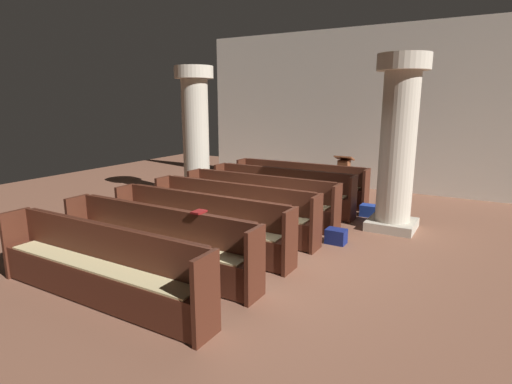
{
  "coord_description": "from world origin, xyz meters",
  "views": [
    {
      "loc": [
        3.28,
        -5.67,
        2.5
      ],
      "look_at": [
        -0.63,
        1.07,
        0.75
      ],
      "focal_mm": 28.56,
      "sensor_mm": 36.0,
      "label": 1
    }
  ],
  "objects_px": {
    "pew_row_6": "(98,263)",
    "kneeler_box_blue": "(370,211)",
    "pew_row_4": "(199,222)",
    "pew_row_5": "(156,240)",
    "lectern": "(343,179)",
    "pew_row_3": "(233,209)",
    "pillar_far_side": "(196,131)",
    "kneeler_box_navy": "(336,236)",
    "pew_row_0": "(299,181)",
    "pew_row_2": "(259,198)",
    "pew_row_1": "(281,189)",
    "pillar_aisle_side": "(398,141)",
    "hymn_book": "(199,212)"
  },
  "relations": [
    {
      "from": "pew_row_3",
      "to": "pillar_far_side",
      "type": "relative_size",
      "value": 1.03
    },
    {
      "from": "pew_row_6",
      "to": "kneeler_box_blue",
      "type": "relative_size",
      "value": 8.1
    },
    {
      "from": "lectern",
      "to": "pew_row_4",
      "type": "bearing_deg",
      "value": -97.92
    },
    {
      "from": "pillar_aisle_side",
      "to": "pew_row_3",
      "type": "bearing_deg",
      "value": -143.43
    },
    {
      "from": "pillar_aisle_side",
      "to": "hymn_book",
      "type": "bearing_deg",
      "value": -116.75
    },
    {
      "from": "pew_row_0",
      "to": "pew_row_1",
      "type": "relative_size",
      "value": 1.0
    },
    {
      "from": "pew_row_3",
      "to": "kneeler_box_navy",
      "type": "bearing_deg",
      "value": 15.04
    },
    {
      "from": "pew_row_4",
      "to": "lectern",
      "type": "distance_m",
      "value": 5.38
    },
    {
      "from": "pew_row_2",
      "to": "hymn_book",
      "type": "height_order",
      "value": "hymn_book"
    },
    {
      "from": "pew_row_3",
      "to": "pillar_aisle_side",
      "type": "bearing_deg",
      "value": 36.57
    },
    {
      "from": "kneeler_box_blue",
      "to": "lectern",
      "type": "bearing_deg",
      "value": 124.78
    },
    {
      "from": "lectern",
      "to": "pew_row_2",
      "type": "bearing_deg",
      "value": -102.71
    },
    {
      "from": "pew_row_3",
      "to": "lectern",
      "type": "relative_size",
      "value": 3.19
    },
    {
      "from": "kneeler_box_navy",
      "to": "pillar_far_side",
      "type": "bearing_deg",
      "value": 159.84
    },
    {
      "from": "pew_row_1",
      "to": "kneeler_box_blue",
      "type": "distance_m",
      "value": 2.05
    },
    {
      "from": "pew_row_6",
      "to": "hymn_book",
      "type": "relative_size",
      "value": 16.51
    },
    {
      "from": "pew_row_3",
      "to": "pillar_far_side",
      "type": "height_order",
      "value": "pillar_far_side"
    },
    {
      "from": "pew_row_0",
      "to": "pew_row_6",
      "type": "xyz_separation_m",
      "value": [
        0.0,
        -6.13,
        0.0
      ]
    },
    {
      "from": "kneeler_box_navy",
      "to": "pillar_aisle_side",
      "type": "bearing_deg",
      "value": 64.1
    },
    {
      "from": "pillar_far_side",
      "to": "hymn_book",
      "type": "distance_m",
      "value": 5.13
    },
    {
      "from": "pillar_aisle_side",
      "to": "kneeler_box_navy",
      "type": "height_order",
      "value": "pillar_aisle_side"
    },
    {
      "from": "kneeler_box_blue",
      "to": "pew_row_4",
      "type": "bearing_deg",
      "value": -118.52
    },
    {
      "from": "pew_row_1",
      "to": "lectern",
      "type": "height_order",
      "value": "lectern"
    },
    {
      "from": "pew_row_2",
      "to": "kneeler_box_blue",
      "type": "bearing_deg",
      "value": 38.39
    },
    {
      "from": "pew_row_1",
      "to": "pew_row_2",
      "type": "distance_m",
      "value": 1.02
    },
    {
      "from": "pew_row_4",
      "to": "kneeler_box_navy",
      "type": "relative_size",
      "value": 9.82
    },
    {
      "from": "pew_row_2",
      "to": "hymn_book",
      "type": "bearing_deg",
      "value": -77.01
    },
    {
      "from": "pew_row_0",
      "to": "pew_row_2",
      "type": "bearing_deg",
      "value": -90.0
    },
    {
      "from": "pew_row_4",
      "to": "pillar_far_side",
      "type": "height_order",
      "value": "pillar_far_side"
    },
    {
      "from": "hymn_book",
      "to": "kneeler_box_navy",
      "type": "xyz_separation_m",
      "value": [
        1.21,
        2.36,
        -0.85
      ]
    },
    {
      "from": "pew_row_6",
      "to": "pew_row_3",
      "type": "bearing_deg",
      "value": 90.0
    },
    {
      "from": "pew_row_1",
      "to": "pillar_aisle_side",
      "type": "height_order",
      "value": "pillar_aisle_side"
    },
    {
      "from": "pew_row_4",
      "to": "hymn_book",
      "type": "xyz_separation_m",
      "value": [
        0.66,
        -0.83,
        0.47
      ]
    },
    {
      "from": "lectern",
      "to": "pew_row_0",
      "type": "bearing_deg",
      "value": -120.81
    },
    {
      "from": "pillar_aisle_side",
      "to": "lectern",
      "type": "distance_m",
      "value": 3.28
    },
    {
      "from": "pew_row_4",
      "to": "pew_row_5",
      "type": "bearing_deg",
      "value": -90.0
    },
    {
      "from": "kneeler_box_navy",
      "to": "pew_row_0",
      "type": "bearing_deg",
      "value": 126.27
    },
    {
      "from": "pew_row_3",
      "to": "lectern",
      "type": "height_order",
      "value": "lectern"
    },
    {
      "from": "pillar_aisle_side",
      "to": "lectern",
      "type": "xyz_separation_m",
      "value": [
        -1.81,
        2.41,
        -1.29
      ]
    },
    {
      "from": "pew_row_0",
      "to": "pew_row_2",
      "type": "height_order",
      "value": "same"
    },
    {
      "from": "pew_row_5",
      "to": "pew_row_6",
      "type": "height_order",
      "value": "same"
    },
    {
      "from": "pew_row_4",
      "to": "kneeler_box_blue",
      "type": "relative_size",
      "value": 8.1
    },
    {
      "from": "pew_row_1",
      "to": "pillar_far_side",
      "type": "height_order",
      "value": "pillar_far_side"
    },
    {
      "from": "pew_row_1",
      "to": "pew_row_3",
      "type": "bearing_deg",
      "value": -90.0
    },
    {
      "from": "pew_row_3",
      "to": "pew_row_6",
      "type": "distance_m",
      "value": 3.06
    },
    {
      "from": "pillar_aisle_side",
      "to": "lectern",
      "type": "bearing_deg",
      "value": 126.88
    },
    {
      "from": "pew_row_0",
      "to": "kneeler_box_navy",
      "type": "height_order",
      "value": "pew_row_0"
    },
    {
      "from": "pew_row_0",
      "to": "pew_row_4",
      "type": "bearing_deg",
      "value": -90.0
    },
    {
      "from": "pew_row_6",
      "to": "kneeler_box_navy",
      "type": "distance_m",
      "value": 4.05
    },
    {
      "from": "pew_row_2",
      "to": "pew_row_3",
      "type": "height_order",
      "value": "same"
    }
  ]
}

